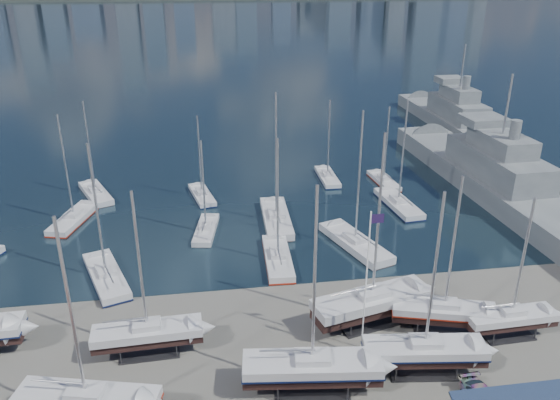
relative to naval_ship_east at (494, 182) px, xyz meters
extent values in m
plane|color=#605E59|center=(-35.03, -29.66, -1.67)|extent=(1400.00, 1400.00, 0.00)
cube|color=#1B2E3F|center=(-35.03, 280.34, -1.82)|extent=(1400.00, 600.00, 0.40)
cube|color=#B1B1B5|center=(-49.29, -35.69, 0.71)|extent=(10.25, 5.10, 0.79)
cube|color=#B1B1B5|center=(-49.29, -35.69, 1.36)|extent=(2.80, 2.21, 0.50)
cylinder|color=#B2B2B7|center=(-49.29, -35.69, 7.77)|extent=(0.22, 0.22, 13.33)
cube|color=#2D2D33|center=(-45.75, -28.40, -1.59)|extent=(4.96, 2.43, 0.16)
cube|color=black|center=(-45.75, -28.40, -0.12)|extent=(8.93, 2.48, 0.71)
cube|color=#B1B1B5|center=(-45.75, -28.40, 0.59)|extent=(8.95, 2.85, 0.71)
cube|color=#B1B1B5|center=(-45.75, -28.40, 1.20)|extent=(2.27, 1.58, 0.50)
cylinder|color=#B2B2B7|center=(-45.75, -28.40, 6.92)|extent=(0.22, 0.22, 11.95)
cube|color=#2D2D33|center=(-33.34, -34.61, -1.59)|extent=(5.92, 3.24, 0.16)
cube|color=black|center=(-33.34, -34.61, -0.06)|extent=(10.50, 3.64, 0.82)
cube|color=#B1B1B5|center=(-33.34, -34.61, 0.76)|extent=(10.56, 4.07, 0.82)
cube|color=#0B1438|center=(-33.34, -34.61, 0.39)|extent=(10.66, 4.11, 0.16)
cube|color=#B1B1B5|center=(-33.34, -34.61, 1.43)|extent=(2.76, 2.02, 0.50)
cylinder|color=#B2B2B7|center=(-33.34, -34.61, 8.12)|extent=(0.22, 0.22, 13.89)
cube|color=#2D2D33|center=(-26.35, -27.01, -1.59)|extent=(6.52, 4.16, 0.16)
cube|color=black|center=(-26.35, -27.01, -0.03)|extent=(11.26, 5.22, 0.88)
cube|color=#B1B1B5|center=(-26.35, -27.01, 0.84)|extent=(11.37, 5.67, 0.88)
cube|color=#B1B1B5|center=(-26.35, -27.01, 1.53)|extent=(3.11, 2.46, 0.50)
cylinder|color=#B2B2B7|center=(-26.35, -27.01, 8.67)|extent=(0.22, 0.22, 14.79)
cube|color=#2D2D33|center=(-24.28, -33.92, -1.59)|extent=(5.44, 3.01, 0.16)
cube|color=black|center=(-24.28, -33.92, -0.09)|extent=(9.64, 3.41, 0.75)
cube|color=#B1B1B5|center=(-24.28, -33.92, 0.66)|extent=(9.69, 3.81, 0.75)
cube|color=#0B1438|center=(-24.28, -33.92, 0.31)|extent=(9.78, 3.84, 0.15)
cube|color=#B1B1B5|center=(-24.28, -33.92, 1.29)|extent=(2.54, 1.87, 0.50)
cylinder|color=#B2B2B7|center=(-24.28, -33.92, 7.40)|extent=(0.22, 0.22, 12.73)
cube|color=#2D2D33|center=(-20.53, -29.11, -1.59)|extent=(5.30, 3.50, 0.16)
cube|color=black|center=(-20.53, -29.11, -0.12)|extent=(9.10, 4.49, 0.71)
cube|color=#B1B1B5|center=(-20.53, -29.11, 0.59)|extent=(9.20, 4.85, 0.71)
cube|color=maroon|center=(-20.53, -29.11, 0.27)|extent=(9.30, 4.90, 0.14)
cube|color=#B1B1B5|center=(-20.53, -29.11, 1.20)|extent=(2.54, 2.05, 0.50)
cylinder|color=#B2B2B7|center=(-20.53, -29.11, 6.93)|extent=(0.22, 0.22, 11.97)
cube|color=#2D2D33|center=(-15.17, -30.73, -1.59)|extent=(4.39, 2.13, 0.16)
cube|color=black|center=(-15.17, -30.73, -0.16)|extent=(7.92, 2.15, 0.63)
cube|color=#B1B1B5|center=(-15.17, -30.73, 0.47)|extent=(7.93, 2.48, 0.63)
cube|color=#B1B1B5|center=(-15.17, -30.73, 1.04)|extent=(2.01, 1.39, 0.50)
cylinder|color=#B2B2B7|center=(-15.17, -30.73, 6.09)|extent=(0.22, 0.22, 10.60)
cube|color=black|center=(-56.93, -0.90, -1.93)|extent=(4.82, 9.81, 0.76)
cube|color=#B1B1B5|center=(-56.93, -0.90, -1.16)|extent=(5.21, 9.92, 0.76)
cube|color=maroon|center=(-56.93, -0.90, -1.51)|extent=(5.26, 10.02, 0.15)
cube|color=#B1B1B5|center=(-56.93, -0.90, -0.53)|extent=(2.20, 2.74, 0.50)
cylinder|color=#B2B2B7|center=(-56.93, -0.90, 5.67)|extent=(0.22, 0.22, 12.89)
cube|color=black|center=(-55.53, 7.25, -1.92)|extent=(5.70, 9.46, 0.75)
cube|color=#B1B1B5|center=(-55.53, 7.25, -1.17)|extent=(6.06, 9.61, 0.75)
cube|color=#B1B1B5|center=(-55.53, 7.25, -0.55)|extent=(2.36, 2.76, 0.50)
cylinder|color=#B2B2B7|center=(-55.53, 7.25, 5.50)|extent=(0.22, 0.22, 12.60)
cube|color=black|center=(-50.91, -16.01, -1.95)|extent=(5.71, 10.37, 0.81)
cube|color=#B1B1B5|center=(-50.91, -16.01, -1.13)|extent=(6.11, 10.51, 0.81)
cube|color=#0B1438|center=(-50.91, -16.01, -1.51)|extent=(6.17, 10.62, 0.16)
cube|color=#B1B1B5|center=(-50.91, -16.01, -0.48)|extent=(2.46, 2.96, 0.50)
cylinder|color=#B2B2B7|center=(-50.91, -16.01, 6.12)|extent=(0.22, 0.22, 13.70)
cube|color=black|center=(-40.56, -6.55, -1.88)|extent=(3.20, 8.23, 0.64)
cube|color=#B1B1B5|center=(-40.56, -6.55, -1.24)|extent=(3.54, 8.29, 0.64)
cube|color=#B1B1B5|center=(-40.56, -6.55, -0.66)|extent=(1.66, 2.20, 0.50)
cylinder|color=#B2B2B7|center=(-40.56, -6.55, 4.50)|extent=(0.22, 0.22, 10.84)
cube|color=black|center=(-40.86, 4.52, -1.88)|extent=(3.53, 8.29, 0.65)
cube|color=#B1B1B5|center=(-40.86, 4.52, -1.23)|extent=(3.86, 8.36, 0.65)
cube|color=#0B1438|center=(-40.86, 4.52, -1.53)|extent=(3.90, 8.44, 0.13)
cube|color=#B1B1B5|center=(-40.86, 4.52, -0.66)|extent=(1.74, 2.25, 0.50)
cylinder|color=#B2B2B7|center=(-40.86, 4.52, 4.53)|extent=(0.22, 0.22, 10.89)
cube|color=black|center=(-33.02, -14.83, -1.93)|extent=(2.74, 9.77, 0.77)
cube|color=#B1B1B5|center=(-33.02, -14.83, -1.16)|extent=(3.14, 9.79, 0.77)
cube|color=maroon|center=(-33.02, -14.83, -1.51)|extent=(3.18, 9.88, 0.15)
cube|color=#B1B1B5|center=(-33.02, -14.83, -0.52)|extent=(1.73, 2.49, 0.50)
cylinder|color=#B2B2B7|center=(-33.02, -14.83, 5.76)|extent=(0.22, 0.22, 13.06)
cube|color=black|center=(-31.76, -4.83, -1.98)|extent=(3.11, 11.46, 0.91)
cube|color=#B1B1B5|center=(-31.76, -4.83, -1.07)|extent=(3.59, 11.48, 0.91)
cube|color=#B1B1B5|center=(-31.76, -4.83, -0.37)|extent=(2.01, 2.91, 0.50)
cylinder|color=#B2B2B7|center=(-31.76, -4.83, 7.06)|extent=(0.22, 0.22, 15.35)
cube|color=black|center=(-22.00, 8.85, -1.89)|extent=(2.07, 8.42, 0.67)
cube|color=#B1B1B5|center=(-22.00, 8.85, -1.22)|extent=(2.42, 8.42, 0.67)
cube|color=#0B1438|center=(-22.00, 8.85, -1.53)|extent=(2.45, 8.50, 0.13)
cube|color=#B1B1B5|center=(-22.00, 8.85, -0.63)|extent=(1.43, 2.11, 0.50)
cylinder|color=#B2B2B7|center=(-22.00, 8.85, 4.79)|extent=(0.22, 0.22, 11.34)
cube|color=black|center=(-23.77, -12.75, -1.97)|extent=(6.00, 11.31, 0.88)
cube|color=#B1B1B5|center=(-23.77, -12.75, -1.09)|extent=(6.44, 11.45, 0.88)
cube|color=#B1B1B5|center=(-23.77, -12.75, -0.40)|extent=(2.64, 3.21, 0.50)
cylinder|color=#B2B2B7|center=(-23.77, -12.75, 6.81)|extent=(0.22, 0.22, 14.91)
cube|color=black|center=(-14.95, -2.57, -1.94)|extent=(3.38, 10.28, 0.81)
cube|color=#B1B1B5|center=(-14.95, -2.57, -1.14)|extent=(3.80, 10.32, 0.81)
cube|color=#0B1438|center=(-14.95, -2.57, -1.51)|extent=(3.84, 10.42, 0.16)
cube|color=#B1B1B5|center=(-14.95, -2.57, -0.48)|extent=(1.93, 2.68, 0.50)
cylinder|color=#B2B2B7|center=(-14.95, -2.57, 6.08)|extent=(0.22, 0.22, 13.62)
cube|color=black|center=(-14.07, 6.14, -1.88)|extent=(2.55, 8.13, 0.64)
cube|color=#B1B1B5|center=(-14.07, 6.14, -1.24)|extent=(2.88, 8.16, 0.64)
cube|color=maroon|center=(-14.07, 6.14, -1.53)|extent=(2.91, 8.24, 0.13)
cube|color=#B1B1B5|center=(-14.07, 6.14, -0.67)|extent=(1.50, 2.10, 0.50)
cylinder|color=#B2B2B7|center=(-14.07, 6.14, 4.48)|extent=(0.22, 0.22, 10.80)
cube|color=slate|center=(0.00, -0.07, -1.16)|extent=(10.21, 51.65, 4.62)
cube|color=slate|center=(0.00, -0.07, 2.95)|extent=(7.27, 18.22, 3.60)
cube|color=slate|center=(0.00, -0.07, 5.95)|extent=(5.33, 10.46, 2.40)
cube|color=slate|center=(-0.20, 5.06, 7.65)|extent=(5.95, 5.36, 1.20)
cylinder|color=#B2B2B7|center=(0.00, -0.07, 11.15)|extent=(0.30, 0.30, 8.00)
cube|color=slate|center=(9.20, 32.07, -1.22)|extent=(7.44, 44.76, 4.02)
cube|color=slate|center=(9.20, 32.07, 2.59)|extent=(5.82, 15.69, 3.60)
cube|color=slate|center=(9.20, 32.07, 5.59)|extent=(4.35, 8.97, 2.40)
cube|color=slate|center=(9.17, 36.54, 7.29)|extent=(5.04, 4.50, 1.20)
cylinder|color=#B2B2B7|center=(9.20, 32.07, 10.79)|extent=(0.30, 0.30, 8.00)
cylinder|color=white|center=(-28.16, -30.30, 4.63)|extent=(0.12, 0.12, 12.60)
cube|color=#21123A|center=(-27.63, -30.30, 10.30)|extent=(1.05, 0.05, 0.73)
camera|label=1|loc=(-40.50, -66.26, 27.79)|focal=35.00mm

